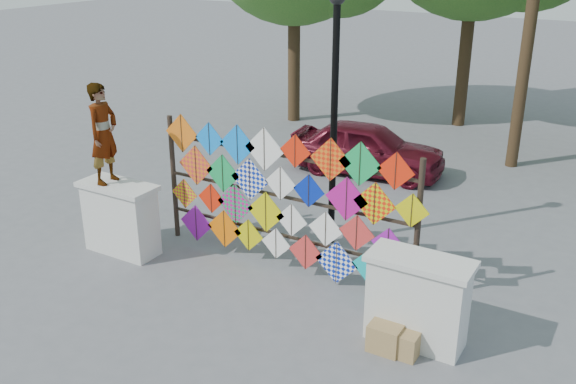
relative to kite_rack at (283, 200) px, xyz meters
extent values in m
plane|color=slate|center=(-0.05, -0.73, -1.23)|extent=(80.00, 80.00, 0.00)
cube|color=silver|center=(-2.75, -0.93, -0.63)|extent=(1.30, 0.55, 1.20)
cube|color=silver|center=(-2.75, -0.93, 0.01)|extent=(1.40, 0.65, 0.08)
cube|color=silver|center=(2.65, -0.93, -0.63)|extent=(1.30, 0.55, 1.20)
cube|color=silver|center=(2.65, -0.93, 0.01)|extent=(1.40, 0.65, 0.08)
cylinder|color=black|center=(-2.35, 0.07, -0.08)|extent=(0.09, 0.09, 2.30)
cylinder|color=black|center=(2.25, 0.07, -0.08)|extent=(0.09, 0.09, 2.30)
cube|color=black|center=(-0.05, 0.07, -0.68)|extent=(4.60, 0.04, 0.04)
cube|color=black|center=(-0.05, 0.07, 0.02)|extent=(4.60, 0.04, 0.04)
cube|color=black|center=(-0.05, 0.07, 0.72)|extent=(4.60, 0.04, 0.04)
cube|color=orange|center=(-2.05, 0.01, 0.81)|extent=(0.69, 0.01, 0.69)
cube|color=black|center=(-2.05, 0.00, 0.81)|extent=(0.01, 0.01, 0.68)
cube|color=#0B83F9|center=(-1.46, 0.01, 0.80)|extent=(0.59, 0.01, 0.59)
cube|color=black|center=(-1.46, 0.00, 0.80)|extent=(0.01, 0.01, 0.58)
cube|color=#0B83F9|center=(-0.88, 0.01, 0.79)|extent=(0.69, 0.01, 0.69)
cube|color=black|center=(-0.88, 0.00, 0.79)|extent=(0.01, 0.01, 0.68)
cube|color=white|center=(-0.36, 0.01, 0.80)|extent=(0.73, 0.01, 0.73)
cube|color=black|center=(-0.36, 0.00, 0.80)|extent=(0.01, 0.01, 0.72)
cube|color=red|center=(0.21, 0.01, 0.86)|extent=(0.55, 0.01, 0.55)
cube|color=black|center=(0.21, 0.00, 0.86)|extent=(0.01, 0.01, 0.54)
cube|color=orange|center=(0.83, 0.01, 0.83)|extent=(0.69, 0.01, 0.69)
cube|color=black|center=(0.83, 0.00, 0.83)|extent=(0.01, 0.01, 0.68)
cube|color=#14A44D|center=(1.31, 0.01, 0.84)|extent=(0.70, 0.01, 0.70)
cube|color=black|center=(1.31, 0.00, 0.84)|extent=(0.01, 0.01, 0.68)
cube|color=red|center=(1.87, 0.01, 0.83)|extent=(0.59, 0.01, 0.59)
cube|color=black|center=(1.87, 0.00, 0.83)|extent=(0.01, 0.01, 0.58)
cube|color=red|center=(-1.74, -0.03, 0.29)|extent=(0.73, 0.01, 0.73)
cube|color=black|center=(-1.74, -0.04, 0.29)|extent=(0.01, 0.01, 0.72)
cube|color=#14A44D|center=(-1.18, -0.03, 0.25)|extent=(0.68, 0.01, 0.68)
cube|color=black|center=(-1.18, -0.04, 0.25)|extent=(0.01, 0.01, 0.67)
cube|color=#0723A9|center=(-0.63, -0.03, 0.25)|extent=(0.74, 0.01, 0.74)
cube|color=black|center=(-0.63, -0.04, 0.25)|extent=(0.01, 0.01, 0.72)
cube|color=white|center=(-0.04, -0.03, 0.29)|extent=(0.58, 0.01, 0.58)
cube|color=black|center=(-0.04, -0.04, 0.29)|extent=(0.01, 0.01, 0.57)
cube|color=#0723A9|center=(0.48, -0.03, 0.26)|extent=(0.56, 0.01, 0.56)
cube|color=black|center=(0.48, -0.04, 0.26)|extent=(0.01, 0.01, 0.55)
cube|color=#B91181|center=(1.13, -0.03, 0.26)|extent=(0.72, 0.01, 0.72)
cube|color=black|center=(1.13, -0.04, 0.26)|extent=(0.01, 0.01, 0.71)
cube|color=red|center=(1.59, -0.03, 0.28)|extent=(0.69, 0.01, 0.69)
cube|color=black|center=(1.59, -0.04, 0.28)|extent=(0.01, 0.01, 0.68)
cube|color=#DBCF08|center=(2.17, -0.03, 0.30)|extent=(0.54, 0.01, 0.54)
cube|color=black|center=(2.17, -0.04, 0.30)|extent=(0.01, 0.01, 0.53)
cube|color=#DBCF08|center=(-2.00, -0.07, -0.27)|extent=(0.56, 0.01, 0.56)
cube|color=black|center=(-2.00, -0.08, -0.27)|extent=(0.01, 0.01, 0.55)
cube|color=red|center=(-1.41, -0.07, -0.24)|extent=(0.55, 0.01, 0.55)
cube|color=black|center=(-1.41, -0.08, -0.24)|extent=(0.01, 0.01, 0.54)
cube|color=#B91181|center=(-0.91, -0.07, -0.24)|extent=(0.73, 0.01, 0.73)
cube|color=black|center=(-0.91, -0.08, -0.24)|extent=(0.01, 0.01, 0.71)
cube|color=#DBCF08|center=(-0.30, -0.07, -0.26)|extent=(0.72, 0.01, 0.72)
cube|color=black|center=(-0.30, -0.08, -0.26)|extent=(0.01, 0.01, 0.71)
cube|color=white|center=(0.19, -0.07, -0.29)|extent=(0.58, 0.01, 0.58)
cube|color=black|center=(0.19, -0.08, -0.29)|extent=(0.01, 0.01, 0.57)
cube|color=white|center=(0.81, -0.07, -0.30)|extent=(0.61, 0.01, 0.61)
cube|color=black|center=(0.81, -0.08, -0.30)|extent=(0.01, 0.01, 0.60)
cube|color=red|center=(1.34, -0.07, -0.24)|extent=(0.60, 0.01, 0.60)
cube|color=black|center=(1.34, -0.08, -0.24)|extent=(0.01, 0.01, 0.59)
cube|color=purple|center=(1.86, -0.07, -0.31)|extent=(0.54, 0.01, 0.54)
cube|color=black|center=(1.86, -0.08, -0.31)|extent=(0.01, 0.01, 0.53)
cube|color=purple|center=(-1.74, -0.11, -0.77)|extent=(0.70, 0.01, 0.70)
cube|color=black|center=(-1.74, -0.12, -0.77)|extent=(0.01, 0.01, 0.68)
cube|color=orange|center=(-1.13, -0.11, -0.74)|extent=(0.71, 0.01, 0.71)
cube|color=black|center=(-1.13, -0.12, -0.74)|extent=(0.01, 0.01, 0.70)
cube|color=#DBCF08|center=(-0.63, -0.11, -0.74)|extent=(0.59, 0.01, 0.59)
cube|color=black|center=(-0.63, -0.12, -0.74)|extent=(0.01, 0.01, 0.58)
cube|color=white|center=(-0.08, -0.11, -0.76)|extent=(0.56, 0.01, 0.56)
cube|color=black|center=(-0.08, -0.12, -0.76)|extent=(0.01, 0.01, 0.55)
cube|color=red|center=(0.48, -0.11, -0.78)|extent=(0.63, 0.01, 0.63)
cube|color=black|center=(0.48, -0.12, -0.78)|extent=(0.01, 0.01, 0.62)
cube|color=white|center=(1.04, -0.11, -0.82)|extent=(0.75, 0.01, 0.75)
cube|color=black|center=(1.04, -0.12, -0.82)|extent=(0.01, 0.01, 0.73)
cube|color=#0BB7B9|center=(1.67, -0.11, -0.74)|extent=(0.75, 0.01, 0.75)
cube|color=black|center=(1.67, -0.12, -0.74)|extent=(0.01, 0.01, 0.74)
cube|color=purple|center=(2.20, -0.11, -0.78)|extent=(0.59, 0.01, 0.59)
cube|color=black|center=(2.20, -0.12, -0.78)|extent=(0.01, 0.01, 0.57)
cylinder|color=#3F2E1B|center=(-4.55, 8.27, 0.70)|extent=(0.36, 0.36, 3.85)
cylinder|color=#3F2E1B|center=(-0.05, 10.27, 0.84)|extent=(0.36, 0.36, 4.12)
cylinder|color=#3F2E1B|center=(2.15, 7.27, 1.52)|extent=(0.28, 0.28, 5.50)
imported|color=#99999E|center=(-2.95, -0.93, 0.91)|extent=(0.48, 0.67, 1.72)
imported|color=#5A0F1E|center=(-0.70, 5.01, -0.61)|extent=(3.75, 1.85, 1.23)
cylinder|color=black|center=(0.25, 1.27, 0.87)|extent=(0.12, 0.12, 4.20)
cube|color=#A0764D|center=(2.38, -1.30, -1.03)|extent=(0.44, 0.39, 0.39)
cube|color=#A0764D|center=(2.62, -1.27, -1.05)|extent=(0.42, 0.39, 0.35)
camera|label=1|loc=(4.92, -8.25, 3.96)|focal=40.00mm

